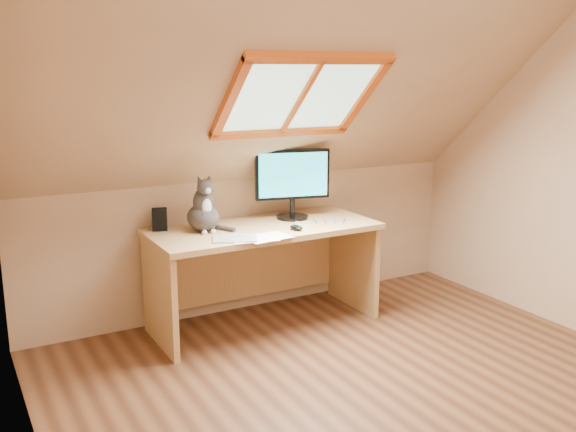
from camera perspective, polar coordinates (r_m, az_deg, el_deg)
ground at (r=3.67m, az=9.50°, el=-16.38°), size 3.50×3.50×0.00m
room_shell at (r=3.15m, az=11.51°, el=6.21°), size 3.52×3.52×2.41m
desk at (r=4.56m, az=-2.57°, el=-3.44°), size 1.58×0.69×0.72m
monitor at (r=4.62m, az=0.40°, el=3.29°), size 0.54×0.23×0.50m
cat at (r=4.32m, az=-7.53°, el=0.46°), size 0.22×0.26×0.39m
desk_speaker at (r=4.42m, az=-11.34°, el=-0.29°), size 0.13×0.13×0.14m
graphics_tablet at (r=4.12m, az=-4.74°, el=-2.00°), size 0.33×0.29×0.01m
mouse at (r=4.33m, az=0.73°, el=-1.04°), size 0.08×0.12×0.03m
papers at (r=4.17m, az=-1.93°, el=-1.81°), size 0.33×0.27×0.00m
cables at (r=4.53m, az=2.84°, el=-0.61°), size 0.51×0.26×0.01m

